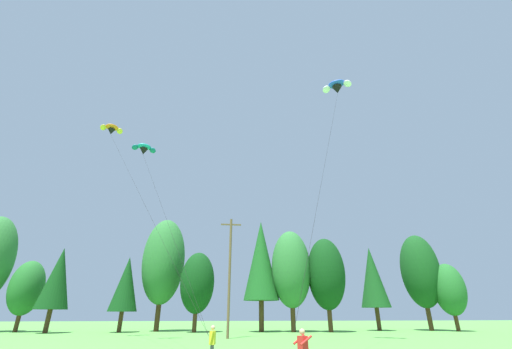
{
  "coord_description": "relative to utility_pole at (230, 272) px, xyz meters",
  "views": [
    {
      "loc": [
        -1.54,
        6.55,
        2.22
      ],
      "look_at": [
        0.62,
        25.92,
        10.63
      ],
      "focal_mm": 22.66,
      "sensor_mm": 36.0,
      "label": 1
    }
  ],
  "objects": [
    {
      "name": "kite_flyer_near",
      "position": [
        -1.28,
        -16.98,
        -5.15
      ],
      "size": [
        0.31,
        0.59,
        1.69
      ],
      "color": "#4C4C51",
      "rests_on": "ground_plane"
    },
    {
      "name": "parafoil_kite_high_orange",
      "position": [
        -14.45,
        -0.0,
        16.08
      ],
      "size": [
        14.3,
        17.79,
        21.72
      ],
      "color": "orange"
    },
    {
      "name": "treeline_tree_i",
      "position": [
        13.57,
        10.04,
        1.13
      ],
      "size": [
        5.04,
        5.04,
        12.01
      ],
      "color": "#472D19",
      "rests_on": "ground_plane"
    },
    {
      "name": "treeline_tree_k",
      "position": [
        28.7,
        12.1,
        1.93
      ],
      "size": [
        5.4,
        5.4,
        13.33
      ],
      "color": "#472D19",
      "rests_on": "ground_plane"
    },
    {
      "name": "treeline_tree_g",
      "position": [
        4.78,
        11.77,
        3.11
      ],
      "size": [
        4.85,
        4.85,
        14.76
      ],
      "color": "#472D19",
      "rests_on": "ground_plane"
    },
    {
      "name": "treeline_tree_d",
      "position": [
        -13.43,
        12.65,
        -0.25
      ],
      "size": [
        3.67,
        3.67,
        9.41
      ],
      "color": "#472D19",
      "rests_on": "ground_plane"
    },
    {
      "name": "parafoil_kite_mid_blue_white",
      "position": [
        10.6,
        -7.74,
        18.39
      ],
      "size": [
        10.37,
        14.82,
        23.65
      ],
      "color": "blue"
    },
    {
      "name": "treeline_tree_h",
      "position": [
        8.85,
        10.82,
        1.81
      ],
      "size": [
        5.35,
        5.35,
        13.14
      ],
      "color": "#472D19",
      "rests_on": "ground_plane"
    },
    {
      "name": "treeline_tree_b",
      "position": [
        -26.85,
        14.63,
        -0.72
      ],
      "size": [
        4.22,
        4.22,
        8.96
      ],
      "color": "#472D19",
      "rests_on": "ground_plane"
    },
    {
      "name": "treeline_tree_f",
      "position": [
        -3.9,
        11.38,
        -0.12
      ],
      "size": [
        4.49,
        4.49,
        9.96
      ],
      "color": "#472D19",
      "rests_on": "ground_plane"
    },
    {
      "name": "treeline_tree_e",
      "position": [
        -9.11,
        14.45,
        3.1
      ],
      "size": [
        5.92,
        5.92,
        15.26
      ],
      "color": "#472D19",
      "rests_on": "ground_plane"
    },
    {
      "name": "parafoil_kite_far_teal",
      "position": [
        -9.43,
        -3.66,
        11.82
      ],
      "size": [
        9.22,
        13.97,
        17.44
      ],
      "color": "teal"
    },
    {
      "name": "utility_pole",
      "position": [
        0.0,
        0.0,
        0.0
      ],
      "size": [
        2.2,
        0.26,
        11.74
      ],
      "color": "brown",
      "rests_on": "ground_plane"
    },
    {
      "name": "kite_flyer_mid",
      "position": [
        2.14,
        -21.21,
        -5.14
      ],
      "size": [
        0.69,
        0.71,
        1.69
      ],
      "color": "gray",
      "rests_on": "ground_plane"
    },
    {
      "name": "treeline_tree_l",
      "position": [
        31.35,
        10.24,
        -0.79
      ],
      "size": [
        4.19,
        4.19,
        8.85
      ],
      "color": "#472D19",
      "rests_on": "ground_plane"
    },
    {
      "name": "treeline_tree_j",
      "position": [
        21.67,
        13.28,
        1.09
      ],
      "size": [
        4.14,
        4.14,
        11.54
      ],
      "color": "#472D19",
      "rests_on": "ground_plane"
    },
    {
      "name": "treeline_tree_c",
      "position": [
        -21.92,
        11.83,
        0.34
      ],
      "size": [
        3.88,
        3.88,
        10.35
      ],
      "color": "#472D19",
      "rests_on": "ground_plane"
    }
  ]
}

